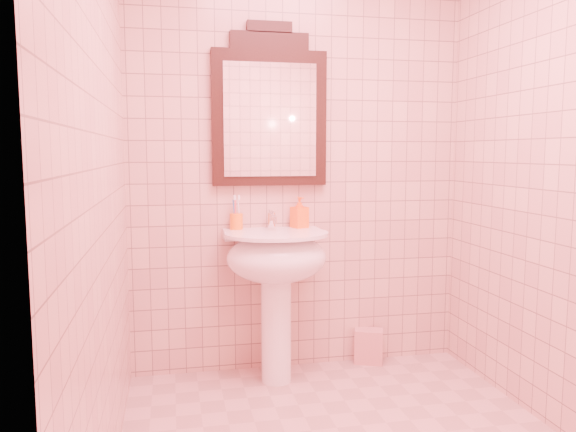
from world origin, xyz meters
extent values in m
cube|color=#D7AA96|center=(0.00, 1.10, 1.25)|extent=(2.00, 0.02, 2.50)
cylinder|color=white|center=(-0.18, 0.88, 0.35)|extent=(0.17, 0.17, 0.70)
ellipsoid|color=white|center=(-0.18, 0.86, 0.72)|extent=(0.56, 0.46, 0.28)
cube|color=white|center=(-0.18, 1.03, 0.83)|extent=(0.56, 0.15, 0.05)
cylinder|color=white|center=(-0.18, 0.86, 0.85)|extent=(0.58, 0.58, 0.02)
cylinder|color=white|center=(-0.18, 1.03, 0.91)|extent=(0.04, 0.04, 0.09)
cylinder|color=white|center=(-0.18, 0.97, 0.94)|extent=(0.02, 0.10, 0.02)
cylinder|color=white|center=(-0.18, 0.92, 0.93)|extent=(0.02, 0.02, 0.04)
cube|color=white|center=(-0.18, 1.04, 0.96)|extent=(0.02, 0.07, 0.01)
cube|color=black|center=(-0.18, 1.08, 1.50)|extent=(0.67, 0.05, 0.78)
cube|color=black|center=(-0.18, 1.08, 1.94)|extent=(0.45, 0.05, 0.10)
cube|color=black|center=(-0.18, 1.08, 2.01)|extent=(0.26, 0.05, 0.06)
cube|color=white|center=(-0.18, 1.05, 1.49)|extent=(0.54, 0.01, 0.65)
cylinder|color=orange|center=(-0.38, 1.04, 0.91)|extent=(0.07, 0.07, 0.09)
cylinder|color=silver|center=(-0.37, 1.04, 0.95)|extent=(0.01, 0.01, 0.17)
cylinder|color=#338CD8|center=(-0.39, 1.05, 0.95)|extent=(0.01, 0.01, 0.17)
cylinder|color=#E5334C|center=(-0.39, 1.02, 0.95)|extent=(0.01, 0.01, 0.17)
imported|color=#FF6015|center=(-0.01, 1.03, 0.95)|extent=(0.11, 0.11, 0.18)
cube|color=tan|center=(0.43, 1.04, 0.11)|extent=(0.20, 0.17, 0.21)
camera|label=1|loc=(-0.74, -2.17, 1.31)|focal=35.00mm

